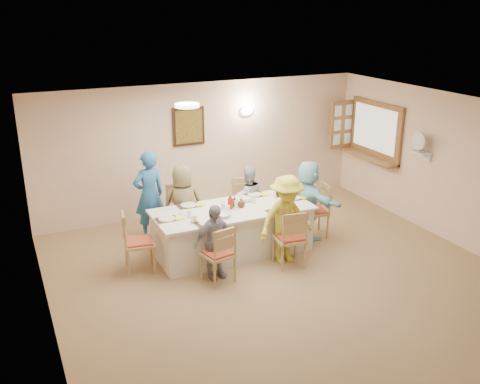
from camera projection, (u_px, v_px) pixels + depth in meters
name	position (u px, v px, depth m)	size (l,w,h in m)	color
ground	(294.00, 288.00, 7.68)	(7.00, 7.00, 0.00)	#997953
room_walls	(297.00, 189.00, 7.17)	(7.00, 7.00, 7.00)	beige
wall_picture	(189.00, 126.00, 9.95)	(0.62, 0.05, 0.72)	black
wall_sconce	(247.00, 111.00, 10.34)	(0.26, 0.09, 0.18)	white
ceiling_light	(187.00, 105.00, 7.74)	(0.36, 0.36, 0.05)	white
serving_hatch	(376.00, 131.00, 10.51)	(0.06, 1.50, 1.15)	brown
hatch_sill	(368.00, 157.00, 10.63)	(0.30, 1.50, 0.05)	brown
shutter_door	(342.00, 124.00, 11.05)	(0.55, 0.04, 1.00)	brown
fan_shelf	(421.00, 153.00, 9.35)	(0.22, 0.36, 0.03)	white
desk_fan	(420.00, 144.00, 9.29)	(0.30, 0.30, 0.28)	#A5A5A8
dining_table	(233.00, 230.00, 8.69)	(2.57, 1.09, 0.76)	white
chair_back_left	(181.00, 213.00, 9.10)	(0.47, 0.47, 0.97)	tan
chair_back_right	(245.00, 205.00, 9.59)	(0.44, 0.44, 0.91)	tan
chair_front_left	(218.00, 253.00, 7.75)	(0.43, 0.43, 0.90)	tan
chair_front_right	(290.00, 237.00, 8.22)	(0.45, 0.45, 0.94)	tan
chair_left_end	(139.00, 241.00, 8.04)	(0.46, 0.46, 0.96)	tan
chair_right_end	(314.00, 210.00, 9.28)	(0.45, 0.45, 0.94)	tan
diner_back_left	(183.00, 204.00, 8.93)	(0.75, 0.57, 1.38)	brown
diner_back_right	(248.00, 199.00, 9.44)	(0.62, 0.50, 1.20)	#A7A9AF
diner_front_left	(214.00, 242.00, 7.81)	(0.71, 0.39, 1.15)	#9894A1
diner_front_right	(286.00, 220.00, 8.24)	(0.96, 0.59, 1.43)	yellow
diner_right_end	(308.00, 199.00, 9.15)	(0.61, 1.33, 1.39)	#AAEBFB
caregiver	(149.00, 195.00, 9.13)	(0.62, 0.47, 1.55)	#2D70B7
placemat_fl	(208.00, 224.00, 7.97)	(0.35, 0.26, 0.01)	#472B19
plate_fl	(208.00, 223.00, 7.96)	(0.25, 0.25, 0.02)	white
napkin_fl	(220.00, 222.00, 7.99)	(0.14, 0.14, 0.01)	#FFF935
placemat_fr	(278.00, 211.00, 8.45)	(0.35, 0.26, 0.01)	#472B19
plate_fr	(278.00, 211.00, 8.44)	(0.24, 0.24, 0.02)	white
napkin_fr	(290.00, 210.00, 8.47)	(0.14, 0.14, 0.01)	#FFF935
placemat_bl	(188.00, 205.00, 8.69)	(0.37, 0.27, 0.01)	#472B19
plate_bl	(188.00, 205.00, 8.68)	(0.26, 0.26, 0.02)	white
napkin_bl	(200.00, 204.00, 8.71)	(0.14, 0.14, 0.01)	#FFF935
placemat_br	(254.00, 195.00, 9.16)	(0.37, 0.28, 0.01)	#472B19
plate_br	(254.00, 194.00, 9.16)	(0.24, 0.24, 0.01)	white
napkin_br	(265.00, 194.00, 9.19)	(0.15, 0.15, 0.01)	#FFF935
placemat_le	(167.00, 219.00, 8.13)	(0.34, 0.25, 0.01)	#472B19
plate_le	(167.00, 219.00, 8.13)	(0.25, 0.25, 0.02)	white
napkin_le	(179.00, 218.00, 8.15)	(0.13, 0.13, 0.01)	#FFF935
placemat_re	(293.00, 198.00, 9.01)	(0.37, 0.28, 0.01)	#472B19
plate_re	(293.00, 198.00, 9.01)	(0.24, 0.24, 0.01)	white
napkin_re	(304.00, 197.00, 9.04)	(0.14, 0.14, 0.01)	#FFF935
teacup_a	(194.00, 220.00, 8.01)	(0.13, 0.13, 0.09)	white
teacup_b	(243.00, 193.00, 9.13)	(0.10, 0.10, 0.08)	white
bowl_a	(224.00, 215.00, 8.23)	(0.30, 0.30, 0.06)	white
bowl_b	(245.00, 199.00, 8.88)	(0.24, 0.24, 0.07)	white
condiment_ketchup	(230.00, 201.00, 8.52)	(0.12, 0.12, 0.25)	#A01E0D
condiment_brown	(234.00, 201.00, 8.63)	(0.08, 0.08, 0.18)	#4D2114
condiment_malt	(241.00, 203.00, 8.60)	(0.15, 0.15, 0.15)	#4D2114
drinking_glass	(223.00, 206.00, 8.53)	(0.06, 0.06, 0.09)	silver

